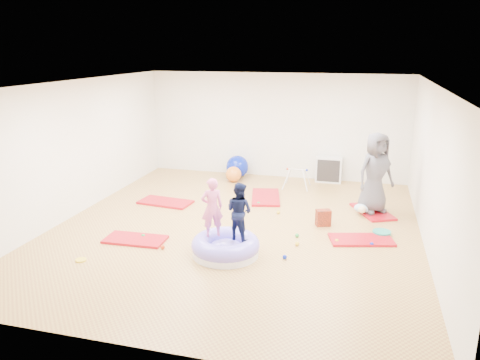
# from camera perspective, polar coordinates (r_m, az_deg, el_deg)

# --- Properties ---
(room) EXTENTS (7.01, 8.01, 2.81)m
(room) POSITION_cam_1_polar(r_m,az_deg,el_deg) (8.87, -0.50, 2.60)
(room) COLOR #996538
(room) RESTS_ON ground
(gym_mat_front_left) EXTENTS (1.14, 0.60, 0.05)m
(gym_mat_front_left) POSITION_cam_1_polar(r_m,az_deg,el_deg) (8.90, -12.65, -7.08)
(gym_mat_front_left) COLOR red
(gym_mat_front_left) RESTS_ON ground
(gym_mat_mid_left) EXTENTS (1.25, 0.72, 0.05)m
(gym_mat_mid_left) POSITION_cam_1_polar(r_m,az_deg,el_deg) (10.84, -9.07, -2.68)
(gym_mat_mid_left) COLOR red
(gym_mat_mid_left) RESTS_ON ground
(gym_mat_center_back) EXTENTS (0.89, 1.38, 0.05)m
(gym_mat_center_back) POSITION_cam_1_polar(r_m,az_deg,el_deg) (11.06, 3.15, -2.10)
(gym_mat_center_back) COLOR red
(gym_mat_center_back) RESTS_ON ground
(gym_mat_right) EXTENTS (1.25, 0.84, 0.05)m
(gym_mat_right) POSITION_cam_1_polar(r_m,az_deg,el_deg) (8.96, 14.56, -7.07)
(gym_mat_right) COLOR red
(gym_mat_right) RESTS_ON ground
(gym_mat_rear_right) EXTENTS (1.01, 1.28, 0.05)m
(gym_mat_rear_right) POSITION_cam_1_polar(r_m,az_deg,el_deg) (10.50, 15.84, -3.72)
(gym_mat_rear_right) COLOR red
(gym_mat_rear_right) RESTS_ON ground
(inflatable_cushion) EXTENTS (1.18, 1.18, 0.37)m
(inflatable_cushion) POSITION_cam_1_polar(r_m,az_deg,el_deg) (8.09, -1.77, -8.15)
(inflatable_cushion) COLOR white
(inflatable_cushion) RESTS_ON ground
(child_pink) EXTENTS (0.45, 0.40, 1.04)m
(child_pink) POSITION_cam_1_polar(r_m,az_deg,el_deg) (7.96, -3.43, -3.03)
(child_pink) COLOR pink
(child_pink) RESTS_ON inflatable_cushion
(child_navy) EXTENTS (0.60, 0.54, 1.00)m
(child_navy) POSITION_cam_1_polar(r_m,az_deg,el_deg) (7.84, -0.09, -3.48)
(child_navy) COLOR black
(child_navy) RESTS_ON inflatable_cushion
(adult_caregiver) EXTENTS (0.99, 0.94, 1.71)m
(adult_caregiver) POSITION_cam_1_polar(r_m,az_deg,el_deg) (10.21, 16.18, 0.86)
(adult_caregiver) COLOR #4A4951
(adult_caregiver) RESTS_ON gym_mat_rear_right
(infant) EXTENTS (0.34, 0.35, 0.20)m
(infant) POSITION_cam_1_polar(r_m,az_deg,el_deg) (10.24, 14.67, -3.38)
(infant) COLOR #B0D7F2
(infant) RESTS_ON gym_mat_rear_right
(ball_pit_balls) EXTENTS (4.21, 2.86, 0.08)m
(ball_pit_balls) POSITION_cam_1_polar(r_m,az_deg,el_deg) (9.05, 3.19, -6.22)
(ball_pit_balls) COLOR green
(ball_pit_balls) RESTS_ON ground
(exercise_ball_blue) EXTENTS (0.61, 0.61, 0.61)m
(exercise_ball_blue) POSITION_cam_1_polar(r_m,az_deg,el_deg) (12.73, -0.33, 1.64)
(exercise_ball_blue) COLOR #0719A3
(exercise_ball_blue) RESTS_ON ground
(exercise_ball_orange) EXTENTS (0.41, 0.41, 0.41)m
(exercise_ball_orange) POSITION_cam_1_polar(r_m,az_deg,el_deg) (12.35, -0.80, 0.71)
(exercise_ball_orange) COLOR orange
(exercise_ball_orange) RESTS_ON ground
(infant_play_gym) EXTENTS (0.66, 0.62, 0.50)m
(infant_play_gym) POSITION_cam_1_polar(r_m,az_deg,el_deg) (11.82, 6.94, 0.56)
(infant_play_gym) COLOR silver
(infant_play_gym) RESTS_ON ground
(cube_shelf) EXTENTS (0.67, 0.33, 0.67)m
(cube_shelf) POSITION_cam_1_polar(r_m,az_deg,el_deg) (12.53, 10.77, 1.26)
(cube_shelf) COLOR silver
(cube_shelf) RESTS_ON ground
(balance_disc) EXTENTS (0.34, 0.34, 0.08)m
(balance_disc) POSITION_cam_1_polar(r_m,az_deg,el_deg) (9.34, 16.89, -6.20)
(balance_disc) COLOR teal
(balance_disc) RESTS_ON ground
(backpack) EXTENTS (0.33, 0.27, 0.33)m
(backpack) POSITION_cam_1_polar(r_m,az_deg,el_deg) (9.49, 10.11, -4.55)
(backpack) COLOR #BB3010
(backpack) RESTS_ON ground
(yellow_toy) EXTENTS (0.18, 0.18, 0.03)m
(yellow_toy) POSITION_cam_1_polar(r_m,az_deg,el_deg) (8.36, -18.83, -9.22)
(yellow_toy) COLOR yellow
(yellow_toy) RESTS_ON ground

